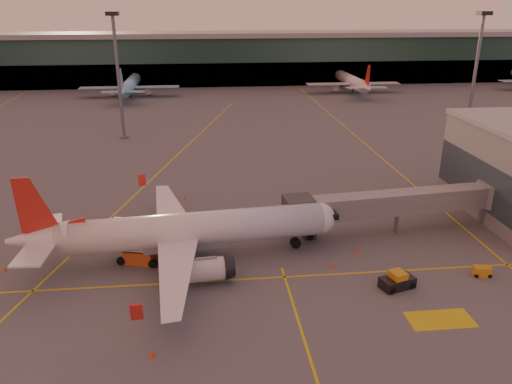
{
  "coord_description": "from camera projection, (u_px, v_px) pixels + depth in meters",
  "views": [
    {
      "loc": [
        -2.93,
        -40.56,
        27.23
      ],
      "look_at": [
        3.28,
        17.5,
        5.0
      ],
      "focal_mm": 35.0,
      "sensor_mm": 36.0,
      "label": 1
    }
  ],
  "objects": [
    {
      "name": "gpu_cart",
      "position": [
        482.0,
        271.0,
        52.92
      ],
      "size": [
        1.91,
        1.29,
        1.04
      ],
      "rotation": [
        0.0,
        0.0,
        -0.13
      ],
      "color": "#C48818",
      "rests_on": "ground"
    },
    {
      "name": "cone_fwd",
      "position": [
        332.0,
        265.0,
        54.62
      ],
      "size": [
        0.46,
        0.46,
        0.58
      ],
      "color": "#EF400C",
      "rests_on": "ground"
    },
    {
      "name": "terminal",
      "position": [
        209.0,
        58.0,
        176.32
      ],
      "size": [
        400.0,
        20.0,
        17.6
      ],
      "color": "#19382D",
      "rests_on": "ground"
    },
    {
      "name": "pushback_tug",
      "position": [
        397.0,
        281.0,
        50.65
      ],
      "size": [
        3.86,
        2.8,
        1.79
      ],
      "rotation": [
        0.0,
        0.0,
        0.31
      ],
      "color": "black",
      "rests_on": "ground"
    },
    {
      "name": "jet_bridge",
      "position": [
        408.0,
        203.0,
        62.27
      ],
      "size": [
        30.06,
        6.41,
        5.53
      ],
      "color": "slate",
      "rests_on": "ground"
    },
    {
      "name": "main_airplane",
      "position": [
        183.0,
        231.0,
        55.15
      ],
      "size": [
        36.08,
        32.57,
        10.88
      ],
      "rotation": [
        0.0,
        0.0,
        0.09
      ],
      "color": "silver",
      "rests_on": "ground"
    },
    {
      "name": "ground",
      "position": [
        241.0,
        307.0,
        47.67
      ],
      "size": [
        600.0,
        600.0,
        0.0
      ],
      "primitive_type": "plane",
      "color": "#4C4F54",
      "rests_on": "ground"
    },
    {
      "name": "cone_wing_left",
      "position": [
        185.0,
        198.0,
        73.73
      ],
      "size": [
        0.38,
        0.38,
        0.48
      ],
      "color": "#EF400C",
      "rests_on": "ground"
    },
    {
      "name": "cone_wing_right",
      "position": [
        152.0,
        353.0,
        40.89
      ],
      "size": [
        0.49,
        0.49,
        0.62
      ],
      "color": "#EF400C",
      "rests_on": "ground"
    },
    {
      "name": "distant_aircraft_row",
      "position": [
        144.0,
        96.0,
        155.24
      ],
      "size": [
        290.0,
        34.0,
        13.0
      ],
      "color": "#84C1DD",
      "rests_on": "ground"
    },
    {
      "name": "cone_nose",
      "position": [
        358.0,
        250.0,
        57.9
      ],
      "size": [
        0.46,
        0.46,
        0.58
      ],
      "color": "#EF400C",
      "rests_on": "ground"
    },
    {
      "name": "mast_west_near",
      "position": [
        117.0,
        67.0,
        101.73
      ],
      "size": [
        2.4,
        2.4,
        25.6
      ],
      "color": "slate",
      "rests_on": "ground"
    },
    {
      "name": "taxi_markings",
      "position": [
        180.0,
        167.0,
        88.29
      ],
      "size": [
        100.12,
        173.0,
        0.01
      ],
      "color": "gold",
      "rests_on": "ground"
    },
    {
      "name": "catering_truck",
      "position": [
        137.0,
        240.0,
        55.25
      ],
      "size": [
        6.41,
        4.1,
        4.61
      ],
      "rotation": [
        0.0,
        0.0,
        -0.27
      ],
      "color": "#C34F1B",
      "rests_on": "ground"
    },
    {
      "name": "cone_tail",
      "position": [
        5.0,
        269.0,
        53.91
      ],
      "size": [
        0.38,
        0.38,
        0.48
      ],
      "color": "#EF400C",
      "rests_on": "ground"
    },
    {
      "name": "mast_east_near",
      "position": [
        476.0,
        65.0,
        105.47
      ],
      "size": [
        2.4,
        2.4,
        25.6
      ],
      "color": "slate",
      "rests_on": "ground"
    }
  ]
}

